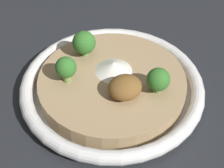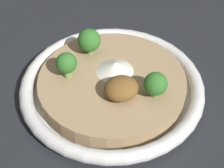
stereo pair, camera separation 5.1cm
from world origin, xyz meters
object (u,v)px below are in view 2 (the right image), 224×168
at_px(risotto_bowl, 112,86).
at_px(broccoli_left, 66,64).
at_px(broccoli_back_left, 89,41).
at_px(broccoli_front_right, 156,84).

distance_m(risotto_bowl, broccoli_left, 0.08).
height_order(broccoli_back_left, broccoli_left, broccoli_back_left).
relative_size(broccoli_back_left, broccoli_left, 1.05).
relative_size(broccoli_back_left, broccoli_front_right, 1.10).
xyz_separation_m(risotto_bowl, broccoli_left, (-0.06, 0.03, 0.04)).
bearing_deg(broccoli_front_right, risotto_bowl, 129.57).
bearing_deg(risotto_bowl, broccoli_back_left, 102.47).
relative_size(risotto_bowl, broccoli_back_left, 6.36).
relative_size(risotto_bowl, broccoli_left, 6.71).
xyz_separation_m(risotto_bowl, broccoli_front_right, (0.04, -0.05, 0.04)).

